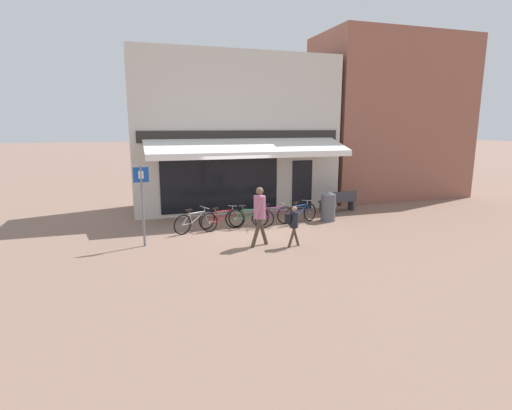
{
  "coord_description": "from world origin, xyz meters",
  "views": [
    {
      "loc": [
        -3.71,
        -13.06,
        3.55
      ],
      "look_at": [
        0.11,
        -1.15,
        1.05
      ],
      "focal_mm": 28.0,
      "sensor_mm": 36.0,
      "label": 1
    }
  ],
  "objects": [
    {
      "name": "ground_plane",
      "position": [
        0.0,
        0.0,
        0.0
      ],
      "size": [
        160.0,
        160.0,
        0.0
      ],
      "primitive_type": "plane",
      "color": "#846656"
    },
    {
      "name": "shop_front",
      "position": [
        0.72,
        3.9,
        3.21
      ],
      "size": [
        8.64,
        4.76,
        6.44
      ],
      "color": "beige",
      "rests_on": "ground_plane"
    },
    {
      "name": "neighbour_building",
      "position": [
        8.91,
        4.41,
        3.89
      ],
      "size": [
        7.34,
        4.0,
        7.79
      ],
      "color": "#8E5647",
      "rests_on": "ground_plane"
    },
    {
      "name": "bike_rack_rail",
      "position": [
        0.31,
        0.27,
        0.49
      ],
      "size": [
        4.42,
        0.04,
        0.57
      ],
      "color": "#47494F",
      "rests_on": "ground_plane"
    },
    {
      "name": "bicycle_silver",
      "position": [
        -1.68,
        0.03,
        0.37
      ],
      "size": [
        1.55,
        0.81,
        0.82
      ],
      "rotation": [
        0.05,
        0.0,
        0.46
      ],
      "color": "black",
      "rests_on": "ground_plane"
    },
    {
      "name": "bicycle_red",
      "position": [
        -0.7,
        0.11,
        0.35
      ],
      "size": [
        1.71,
        0.8,
        0.81
      ],
      "rotation": [
        -0.13,
        0.0,
        0.34
      ],
      "color": "black",
      "rests_on": "ground_plane"
    },
    {
      "name": "bicycle_green",
      "position": [
        0.22,
        -0.06,
        0.37
      ],
      "size": [
        1.67,
        0.65,
        0.83
      ],
      "rotation": [
        0.03,
        0.0,
        -0.29
      ],
      "color": "black",
      "rests_on": "ground_plane"
    },
    {
      "name": "bicycle_purple",
      "position": [
        1.14,
        0.11,
        0.36
      ],
      "size": [
        1.65,
        0.52,
        0.81
      ],
      "rotation": [
        -0.08,
        0.0,
        0.08
      ],
      "color": "black",
      "rests_on": "ground_plane"
    },
    {
      "name": "bicycle_blue",
      "position": [
        2.25,
        0.1,
        0.37
      ],
      "size": [
        1.58,
        0.86,
        0.83
      ],
      "rotation": [
        -0.1,
        0.0,
        0.44
      ],
      "color": "black",
      "rests_on": "ground_plane"
    },
    {
      "name": "pedestrian_adult",
      "position": [
        -0.1,
        -2.13,
        1.1
      ],
      "size": [
        0.62,
        0.57,
        1.79
      ],
      "rotation": [
        0.0,
        0.0,
        -0.04
      ],
      "color": "#47382D",
      "rests_on": "ground_plane"
    },
    {
      "name": "pedestrian_child",
      "position": [
        0.82,
        -2.52,
        0.78
      ],
      "size": [
        0.49,
        0.36,
        1.24
      ],
      "rotation": [
        0.0,
        0.0,
        -0.11
      ],
      "color": "#47382D",
      "rests_on": "ground_plane"
    },
    {
      "name": "litter_bin",
      "position": [
        3.38,
        0.12,
        0.57
      ],
      "size": [
        0.56,
        0.56,
        1.13
      ],
      "color": "#515459",
      "rests_on": "ground_plane"
    },
    {
      "name": "parking_sign",
      "position": [
        -3.38,
        -1.1,
        1.49
      ],
      "size": [
        0.44,
        0.07,
        2.43
      ],
      "color": "slate",
      "rests_on": "ground_plane"
    },
    {
      "name": "park_bench",
      "position": [
        4.53,
        1.41,
        0.46
      ],
      "size": [
        1.64,
        0.62,
        0.87
      ],
      "rotation": [
        0.0,
        0.0,
        0.11
      ],
      "color": "#38383D",
      "rests_on": "ground_plane"
    }
  ]
}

